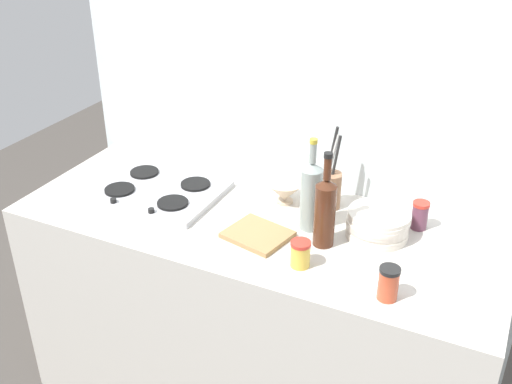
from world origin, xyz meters
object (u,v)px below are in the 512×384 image
cutting_board (258,235)px  condiment_jar_rear (420,215)px  wine_bottle_leftmost (311,194)px  plate_stack (378,224)px  wine_bottle_mid_left (325,210)px  utensil_crock (330,188)px  condiment_jar_front (300,254)px  condiment_jar_spare (388,283)px  stovetop_hob (158,190)px  mixing_bowl (285,191)px

cutting_board → condiment_jar_rear: bearing=31.6°
condiment_jar_rear → wine_bottle_leftmost: bearing=-154.9°
plate_stack → wine_bottle_mid_left: size_ratio=0.65×
utensil_crock → cutting_board: size_ratio=1.53×
condiment_jar_front → cutting_board: (-0.20, 0.10, -0.04)m
wine_bottle_leftmost → wine_bottle_mid_left: wine_bottle_leftmost is taller
plate_stack → cutting_board: 0.42m
plate_stack → condiment_jar_rear: (0.12, 0.11, 0.01)m
wine_bottle_mid_left → condiment_jar_rear: (0.27, 0.25, -0.08)m
wine_bottle_mid_left → condiment_jar_spare: 0.35m
utensil_crock → condiment_jar_rear: size_ratio=3.07×
condiment_jar_rear → cutting_board: (-0.50, -0.30, -0.04)m
wine_bottle_mid_left → utensil_crock: bearing=105.4°
wine_bottle_mid_left → condiment_jar_spare: bearing=-35.5°
plate_stack → condiment_jar_spare: condiment_jar_spare is taller
cutting_board → wine_bottle_leftmost: bearing=44.4°
stovetop_hob → condiment_jar_front: condiment_jar_front is taller
stovetop_hob → condiment_jar_rear: size_ratio=4.69×
mixing_bowl → condiment_jar_rear: bearing=4.2°
condiment_jar_front → condiment_jar_rear: size_ratio=0.88×
plate_stack → condiment_jar_rear: bearing=43.3°
condiment_jar_front → condiment_jar_rear: 0.50m
wine_bottle_mid_left → condiment_jar_rear: size_ratio=3.30×
wine_bottle_mid_left → condiment_jar_rear: wine_bottle_mid_left is taller
wine_bottle_leftmost → condiment_jar_front: wine_bottle_leftmost is taller
condiment_jar_rear → condiment_jar_front: bearing=-126.4°
mixing_bowl → cutting_board: (0.01, -0.27, -0.04)m
condiment_jar_front → cutting_board: bearing=154.2°
stovetop_hob → utensil_crock: 0.68m
stovetop_hob → mixing_bowl: mixing_bowl is taller
stovetop_hob → cutting_board: (0.49, -0.12, -0.00)m
wine_bottle_mid_left → condiment_jar_front: 0.18m
stovetop_hob → plate_stack: plate_stack is taller
mixing_bowl → condiment_jar_front: size_ratio=1.60×
utensil_crock → condiment_jar_front: size_ratio=3.50×
mixing_bowl → utensil_crock: bearing=15.6°
plate_stack → mixing_bowl: plate_stack is taller
mixing_bowl → condiment_jar_rear: size_ratio=1.40×
stovetop_hob → condiment_jar_spare: (0.99, -0.26, 0.04)m
stovetop_hob → wine_bottle_mid_left: (0.72, -0.06, 0.12)m
plate_stack → cutting_board: plate_stack is taller
mixing_bowl → wine_bottle_leftmost: bearing=-39.9°
mixing_bowl → condiment_jar_spare: bearing=-38.5°
stovetop_hob → condiment_jar_spare: condiment_jar_spare is taller
wine_bottle_mid_left → mixing_bowl: 0.33m
plate_stack → condiment_jar_spare: bearing=-69.4°
condiment_jar_front → condiment_jar_rear: (0.30, 0.40, 0.01)m
condiment_jar_spare → stovetop_hob: bearing=165.5°
wine_bottle_leftmost → mixing_bowl: size_ratio=2.37×
stovetop_hob → condiment_jar_front: 0.73m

